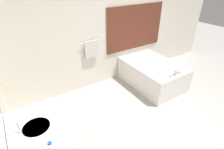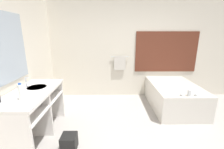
% 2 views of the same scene
% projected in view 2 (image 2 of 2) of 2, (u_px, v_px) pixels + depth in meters
% --- Properties ---
extents(wall_back_with_blinds, '(7.40, 0.13, 2.70)m').
position_uv_depth(wall_back_with_blinds, '(132.00, 49.00, 4.15)').
color(wall_back_with_blinds, silver).
rests_on(wall_back_with_blinds, ground_plane).
extents(vanity_counter, '(0.65, 1.35, 0.85)m').
position_uv_depth(vanity_counter, '(34.00, 104.00, 2.54)').
color(vanity_counter, white).
rests_on(vanity_counter, ground_plane).
extents(sink_faucet, '(0.09, 0.04, 0.18)m').
position_uv_depth(sink_faucet, '(26.00, 82.00, 2.63)').
color(sink_faucet, silver).
rests_on(sink_faucet, vanity_counter).
extents(bathtub, '(1.05, 1.52, 0.70)m').
position_uv_depth(bathtub, '(174.00, 95.00, 3.65)').
color(bathtub, silver).
rests_on(bathtub, ground_plane).
extents(water_bottle_1, '(0.07, 0.07, 0.26)m').
position_uv_depth(water_bottle_1, '(21.00, 92.00, 2.09)').
color(water_bottle_1, silver).
rests_on(water_bottle_1, vanity_counter).
extents(waste_bin, '(0.23, 0.23, 0.25)m').
position_uv_depth(waste_bin, '(69.00, 142.00, 2.33)').
color(waste_bin, black).
rests_on(waste_bin, ground_plane).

